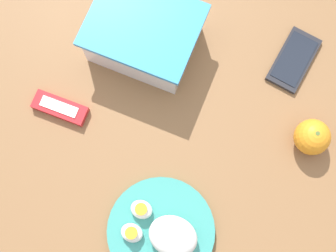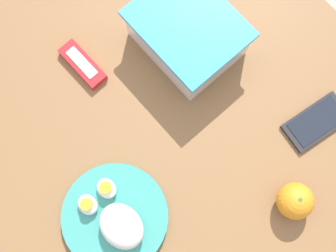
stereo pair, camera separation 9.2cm
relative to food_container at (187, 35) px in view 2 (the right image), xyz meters
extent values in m
plane|color=#B2A899|center=(0.10, -0.15, -0.75)|extent=(10.00, 10.00, 0.00)
cube|color=brown|center=(0.10, -0.15, -0.06)|extent=(0.98, 0.89, 0.03)
cube|color=white|center=(0.00, 0.00, 0.00)|extent=(0.20, 0.16, 0.09)
cube|color=beige|center=(0.00, 0.00, -0.02)|extent=(0.18, 0.14, 0.05)
cube|color=#338CC6|center=(0.00, 0.00, 0.05)|extent=(0.21, 0.17, 0.01)
ellipsoid|color=gray|center=(-0.05, 0.01, 0.00)|extent=(0.07, 0.06, 0.03)
ellipsoid|color=gray|center=(0.05, -0.01, 0.00)|extent=(0.05, 0.04, 0.03)
sphere|color=orange|center=(0.38, -0.07, -0.01)|extent=(0.07, 0.07, 0.07)
cylinder|color=#4C662D|center=(0.38, -0.07, 0.03)|extent=(0.01, 0.01, 0.00)
cylinder|color=teal|center=(0.18, -0.35, -0.04)|extent=(0.21, 0.21, 0.02)
ellipsoid|color=white|center=(0.20, -0.35, 0.00)|extent=(0.09, 0.07, 0.05)
ellipsoid|color=white|center=(0.13, -0.37, -0.01)|extent=(0.04, 0.03, 0.02)
cylinder|color=#F4A823|center=(0.13, -0.37, 0.00)|extent=(0.02, 0.02, 0.01)
ellipsoid|color=white|center=(0.13, -0.32, -0.01)|extent=(0.04, 0.03, 0.02)
cylinder|color=#F4A823|center=(0.13, -0.32, 0.00)|extent=(0.02, 0.02, 0.01)
cube|color=red|center=(-0.11, -0.20, -0.04)|extent=(0.11, 0.04, 0.02)
cube|color=white|center=(-0.11, -0.20, -0.03)|extent=(0.08, 0.02, 0.00)
cube|color=#232328|center=(0.30, 0.08, -0.04)|extent=(0.08, 0.14, 0.01)
cube|color=black|center=(0.30, 0.08, -0.03)|extent=(0.07, 0.12, 0.00)
camera|label=1|loc=(0.19, -0.34, 0.89)|focal=50.00mm
camera|label=2|loc=(0.26, -0.28, 0.89)|focal=50.00mm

